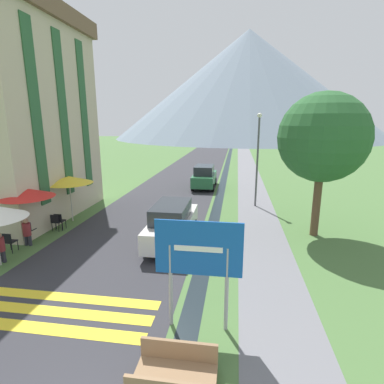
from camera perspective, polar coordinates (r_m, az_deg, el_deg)
ground_plane at (r=23.62m, az=2.67°, el=0.47°), size 160.00×160.00×0.00m
road at (r=33.67m, az=0.17°, el=4.38°), size 6.40×60.00×0.01m
footpath at (r=33.35m, az=10.62°, el=4.07°), size 2.20×60.00×0.01m
drainage_channel at (r=33.34m, az=6.49°, el=4.20°), size 0.60×60.00×0.00m
crosswalk_marking at (r=9.85m, az=-23.85°, el=-20.17°), size 5.44×1.84×0.01m
mountain_distant at (r=100.81m, az=10.51°, el=19.37°), size 81.90×81.90×32.32m
hotel_building at (r=18.96m, az=-30.58°, el=13.71°), size 5.85×8.50×11.06m
road_sign at (r=7.58m, az=1.22°, el=-12.35°), size 2.19×0.11×2.92m
footbridge at (r=7.12m, az=-3.40°, el=-31.70°), size 1.70×1.10×0.65m
parked_car_near at (r=13.22m, az=-3.80°, el=-5.89°), size 1.74×4.58×1.82m
parked_car_far at (r=24.10m, az=2.37°, el=2.95°), size 1.78×4.08×1.82m
cafe_chair_middle at (r=15.53m, az=-28.66°, el=-6.15°), size 0.40×0.40×0.85m
cafe_chair_far_right at (r=16.16m, az=-23.96°, el=-4.92°), size 0.40×0.40×0.85m
cafe_chair_near_left at (r=14.42m, az=-31.52°, el=-7.93°), size 0.40×0.40×0.85m
cafe_chair_far_left at (r=16.11m, az=-24.51°, el=-5.03°), size 0.40×0.40×0.85m
cafe_umbrella_middle_red at (r=15.05m, az=-29.02°, el=-0.15°), size 2.36×2.36×2.39m
cafe_umbrella_rear_yellow at (r=16.97m, az=-22.38°, el=2.17°), size 2.44×2.44×2.46m
person_seated_near at (r=13.60m, az=-32.71°, el=-8.63°), size 0.32×0.32×1.20m
person_seated_far at (r=14.77m, az=-28.94°, el=-6.46°), size 0.32×0.32×1.23m
streetlamp at (r=18.90m, az=12.41°, el=7.28°), size 0.28×0.28×5.74m
tree_by_path at (r=14.58m, az=23.70°, el=9.43°), size 3.95×3.95×6.54m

